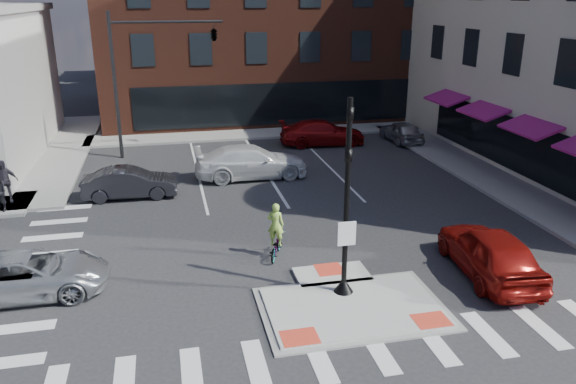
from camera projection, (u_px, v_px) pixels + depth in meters
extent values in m
plane|color=#28282B|center=(347.00, 301.00, 16.94)|extent=(120.00, 120.00, 0.00)
cube|color=gray|center=(353.00, 309.00, 16.47)|extent=(5.40, 3.60, 0.06)
cube|color=#A8A8A3|center=(353.00, 308.00, 16.46)|extent=(5.00, 3.20, 0.12)
cube|color=#A8A8A3|center=(332.00, 275.00, 18.39)|extent=(2.40, 1.40, 0.12)
cube|color=red|center=(300.00, 337.00, 14.94)|extent=(1.00, 0.80, 0.01)
cube|color=red|center=(431.00, 320.00, 15.72)|extent=(1.00, 0.80, 0.01)
cube|color=red|center=(329.00, 269.00, 18.65)|extent=(0.90, 0.90, 0.01)
cube|color=gray|center=(63.00, 151.00, 33.07)|extent=(3.00, 20.00, 0.15)
cube|color=gray|center=(488.00, 177.00, 28.35)|extent=(3.00, 24.00, 0.15)
cube|color=gray|center=(287.00, 132.00, 37.79)|extent=(26.00, 3.00, 0.15)
cube|color=#56271B|center=(260.00, 12.00, 44.55)|extent=(24.00, 18.00, 15.00)
cube|color=black|center=(284.00, 103.00, 38.15)|extent=(20.00, 0.12, 2.80)
cube|color=black|center=(514.00, 144.00, 28.06)|extent=(0.12, 16.00, 2.60)
cube|color=#A91677|center=(505.00, 118.00, 27.47)|extent=(1.46, 3.00, 0.58)
cube|color=#A91677|center=(446.00, 98.00, 33.00)|extent=(1.46, 3.00, 0.58)
cube|color=slate|center=(167.00, 31.00, 62.36)|extent=(10.00, 12.00, 10.00)
cube|color=brown|center=(278.00, 20.00, 66.55)|extent=(12.00, 12.00, 12.00)
cone|color=black|center=(344.00, 285.00, 17.19)|extent=(0.60, 0.60, 0.45)
cylinder|color=black|center=(347.00, 197.00, 16.25)|extent=(0.16, 0.16, 5.80)
cube|color=white|center=(347.00, 234.00, 16.50)|extent=(0.55, 0.04, 0.75)
imported|color=black|center=(349.00, 126.00, 15.55)|extent=(0.18, 0.22, 1.10)
imported|color=black|center=(348.00, 167.00, 15.95)|extent=(0.18, 0.22, 1.10)
cylinder|color=black|center=(115.00, 87.00, 30.65)|extent=(0.20, 0.20, 8.00)
cylinder|color=black|center=(167.00, 22.00, 30.14)|extent=(6.00, 0.14, 0.14)
imported|color=black|center=(214.00, 33.00, 30.86)|extent=(0.48, 2.24, 0.90)
imported|color=#B6BABE|center=(27.00, 274.00, 17.11)|extent=(4.92, 2.33, 1.36)
imported|color=maroon|center=(490.00, 252.00, 18.29)|extent=(2.40, 5.03, 1.66)
imported|color=white|center=(251.00, 162.00, 28.26)|extent=(5.66, 2.32, 1.64)
imported|color=#26262B|center=(130.00, 183.00, 25.45)|extent=(4.24, 1.57, 1.38)
imported|color=#A4A6AB|center=(401.00, 132.00, 35.24)|extent=(1.72, 3.95, 1.32)
imported|color=maroon|center=(322.00, 133.00, 34.53)|extent=(5.33, 2.41, 1.51)
imported|color=#3F3F44|center=(276.00, 246.00, 19.70)|extent=(1.09, 1.64, 0.82)
imported|color=#9CCE48|center=(276.00, 224.00, 19.43)|extent=(0.67, 0.56, 1.56)
imported|color=#37323E|center=(4.00, 181.00, 24.35)|extent=(1.20, 0.73, 1.91)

